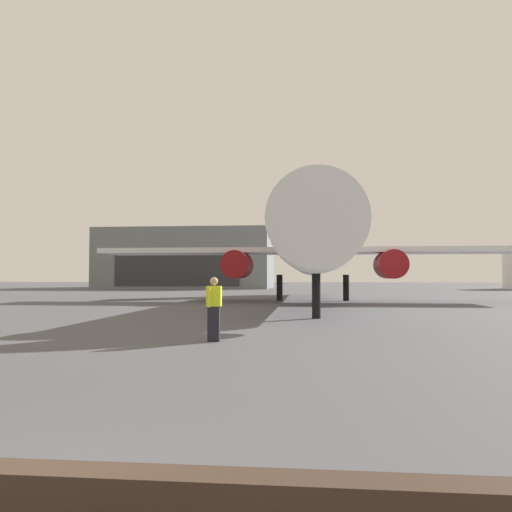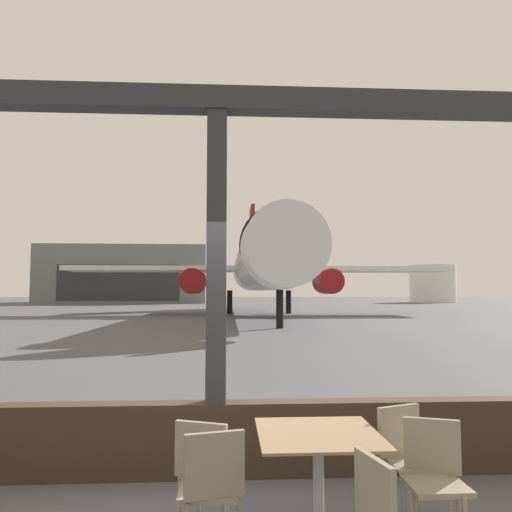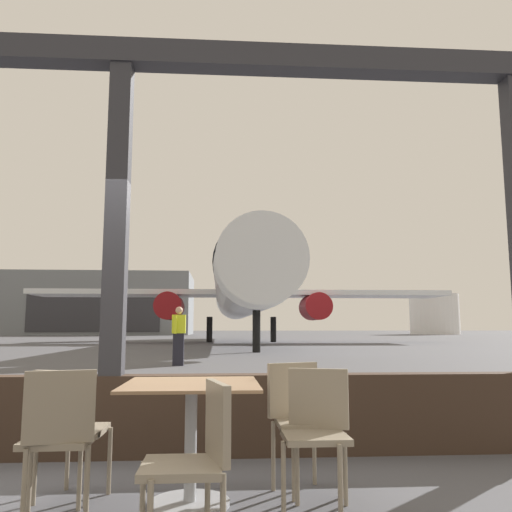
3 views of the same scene
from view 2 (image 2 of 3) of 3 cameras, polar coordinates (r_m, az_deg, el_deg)
ground_plane at (r=44.95m, az=-3.45°, el=-6.45°), size 220.00×220.00×0.00m
window_frame at (r=4.94m, az=-4.70°, el=-9.63°), size 8.08×0.24×3.90m
dining_table at (r=3.91m, az=7.33°, el=-23.91°), size 0.88×0.88×0.77m
cafe_chair_window_left at (r=4.31m, az=17.41°, el=-21.12°), size 0.49×0.49×0.88m
cafe_chair_window_right at (r=4.02m, az=20.09°, el=-22.57°), size 0.48×0.48×0.86m
cafe_chair_aisle_right at (r=3.60m, az=-5.28°, el=-24.94°), size 0.46×0.46×0.89m
cafe_chair_side_extra at (r=3.94m, az=-5.84°, el=-23.29°), size 0.49×0.49×0.86m
airplane at (r=37.02m, az=0.65°, el=-1.00°), size 29.94×33.53×10.83m
ground_crew_worker at (r=15.97m, az=-4.60°, el=-7.40°), size 0.40×0.54×1.74m
distant_hangar at (r=81.25m, az=-14.65°, el=-2.20°), size 25.32×15.22×8.79m
fuel_storage_tank at (r=84.71m, az=20.01°, el=-3.08°), size 7.28×7.28×6.05m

